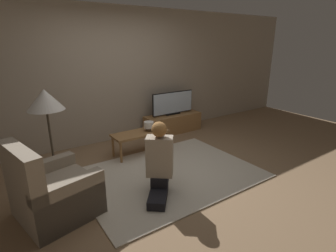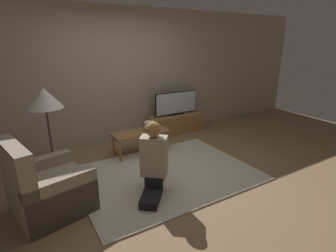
{
  "view_description": "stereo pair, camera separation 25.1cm",
  "coord_description": "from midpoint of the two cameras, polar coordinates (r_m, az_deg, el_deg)",
  "views": [
    {
      "loc": [
        -2.04,
        -2.96,
        1.94
      ],
      "look_at": [
        0.4,
        0.63,
        0.54
      ],
      "focal_mm": 28.0,
      "sensor_mm": 36.0,
      "label": 1
    },
    {
      "loc": [
        -1.83,
        -3.1,
        1.94
      ],
      "look_at": [
        0.4,
        0.63,
        0.54
      ],
      "focal_mm": 28.0,
      "sensor_mm": 36.0,
      "label": 2
    }
  ],
  "objects": [
    {
      "name": "person_kneeling",
      "position": [
        3.39,
        -0.99,
        -7.32
      ],
      "size": [
        0.73,
        0.81,
        0.99
      ],
      "rotation": [
        0.0,
        0.0,
        2.46
      ],
      "color": "black",
      "rests_on": "rug"
    },
    {
      "name": "tv_stand",
      "position": [
        5.86,
        2.99,
        0.61
      ],
      "size": [
        1.28,
        0.45,
        0.4
      ],
      "color": "olive",
      "rests_on": "ground_plane"
    },
    {
      "name": "wall_back",
      "position": [
        5.36,
        -9.75,
        10.8
      ],
      "size": [
        10.0,
        0.06,
        2.6
      ],
      "color": "tan",
      "rests_on": "ground_plane"
    },
    {
      "name": "rug",
      "position": [
        4.08,
        1.46,
        -10.36
      ],
      "size": [
        2.6,
        1.92,
        0.02
      ],
      "color": "beige",
      "rests_on": "ground_plane"
    },
    {
      "name": "ground_plane",
      "position": [
        4.09,
        1.46,
        -10.46
      ],
      "size": [
        10.0,
        10.0,
        0.0
      ],
      "primitive_type": "plane",
      "color": "#896B4C"
    },
    {
      "name": "table_lamp",
      "position": [
        4.69,
        -2.59,
        0.2
      ],
      "size": [
        0.18,
        0.18,
        0.17
      ],
      "color": "#4C3823",
      "rests_on": "coffee_table"
    },
    {
      "name": "armchair",
      "position": [
        3.39,
        -22.84,
        -12.61
      ],
      "size": [
        0.95,
        0.96,
        0.93
      ],
      "rotation": [
        0.0,
        0.0,
        1.8
      ],
      "color": "gray",
      "rests_on": "ground_plane"
    },
    {
      "name": "coffee_table",
      "position": [
        4.69,
        -4.45,
        -1.78
      ],
      "size": [
        1.0,
        0.41,
        0.41
      ],
      "color": "olive",
      "rests_on": "ground_plane"
    },
    {
      "name": "tv",
      "position": [
        5.74,
        3.05,
        4.98
      ],
      "size": [
        1.03,
        0.08,
        0.5
      ],
      "color": "black",
      "rests_on": "tv_stand"
    },
    {
      "name": "floor_lamp",
      "position": [
        3.91,
        -23.57,
        4.85
      ],
      "size": [
        0.48,
        0.48,
        1.35
      ],
      "color": "#4C4233",
      "rests_on": "ground_plane"
    }
  ]
}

